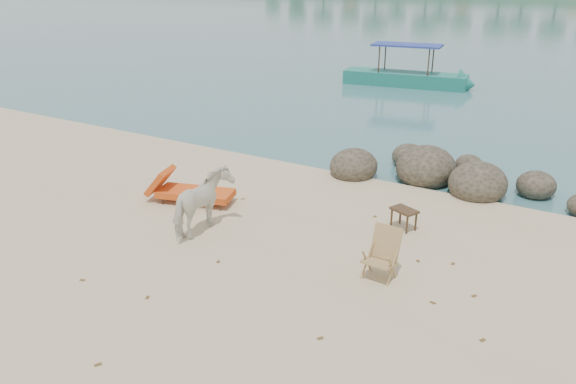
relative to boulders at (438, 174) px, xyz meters
name	(u,v)px	position (x,y,z in m)	size (l,w,h in m)	color
boulders	(438,174)	(0.00, 0.00, 0.00)	(6.37, 2.97, 1.13)	#312B21
cow	(203,205)	(-3.21, -5.35, 0.41)	(0.68, 1.50, 1.27)	silver
side_table	(403,220)	(0.23, -3.12, -0.01)	(0.54, 0.35, 0.43)	black
lounge_chair	(195,190)	(-4.37, -4.20, 0.10)	(2.16, 0.76, 0.65)	#C44E17
deck_chair	(380,257)	(0.55, -5.24, 0.22)	(0.56, 0.62, 0.88)	#A48F52
boat_near	(407,51)	(-5.14, 11.89, 1.30)	(6.27, 1.41, 3.05)	#1B7465
dead_leaves	(285,268)	(-1.05, -5.75, -0.22)	(7.63, 6.62, 0.00)	brown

